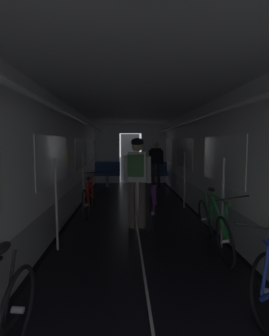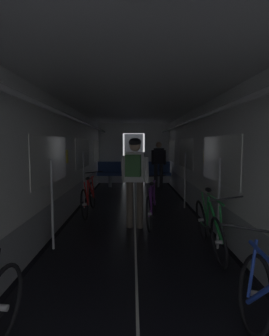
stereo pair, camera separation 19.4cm
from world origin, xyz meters
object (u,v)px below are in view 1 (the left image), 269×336
(bicycle_green, at_px, (214,226))
(bicycle_red, at_px, (89,198))
(bench_seat_far_right, at_px, (155,172))
(bench_seat_far_left, at_px, (107,172))
(person_cyclist_aisle, at_px, (137,173))
(person_standing_near_bench, at_px, (156,162))
(bicycle_purple_in_aisle, at_px, (153,205))

(bicycle_green, relative_size, bicycle_red, 1.00)
(bench_seat_far_right, xyz_separation_m, bicycle_red, (-1.96, -3.92, -0.19))
(bench_seat_far_left, height_order, person_cyclist_aisle, person_cyclist_aisle)
(bench_seat_far_left, bearing_deg, bench_seat_far_right, 0.00)
(bicycle_green, relative_size, person_cyclist_aisle, 0.98)
(bicycle_red, bearing_deg, person_cyclist_aisle, -44.51)
(bicycle_green, height_order, person_standing_near_bench, person_standing_near_bench)
(bench_seat_far_left, bearing_deg, bicycle_red, -92.30)
(bench_seat_far_right, height_order, person_cyclist_aisle, person_cyclist_aisle)
(bicycle_purple_in_aisle, bearing_deg, person_standing_near_bench, 82.59)
(bench_seat_far_right, bearing_deg, bicycle_red, -116.53)
(bicycle_purple_in_aisle, bearing_deg, bicycle_red, 151.07)
(bicycle_red, bearing_deg, bench_seat_far_right, 63.47)
(bicycle_red, height_order, person_standing_near_bench, person_standing_near_bench)
(person_standing_near_bench, bearing_deg, bench_seat_far_right, 90.41)
(person_cyclist_aisle, bearing_deg, bicycle_red, 135.49)
(bicycle_red, bearing_deg, bicycle_purple_in_aisle, -28.93)
(bench_seat_far_left, height_order, bicycle_green, bicycle_green)
(bench_seat_far_right, height_order, person_standing_near_bench, person_standing_near_bench)
(bicycle_green, relative_size, bicycle_purple_in_aisle, 1.01)
(person_cyclist_aisle, xyz_separation_m, person_standing_near_bench, (0.91, 4.58, -0.10))
(bench_seat_far_left, distance_m, bench_seat_far_right, 1.80)
(person_cyclist_aisle, bearing_deg, bicycle_green, -44.77)
(bench_seat_far_right, relative_size, person_standing_near_bench, 0.58)
(person_standing_near_bench, bearing_deg, bicycle_purple_in_aisle, -97.41)
(bicycle_purple_in_aisle, bearing_deg, bench_seat_far_left, 104.81)
(bicycle_green, distance_m, person_cyclist_aisle, 1.72)
(person_standing_near_bench, bearing_deg, bicycle_green, -87.90)
(bench_seat_far_left, relative_size, bicycle_purple_in_aisle, 0.58)
(bicycle_purple_in_aisle, bearing_deg, bench_seat_far_right, 83.21)
(bench_seat_far_left, distance_m, person_cyclist_aisle, 5.06)
(bicycle_purple_in_aisle, distance_m, person_standing_near_bench, 4.39)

